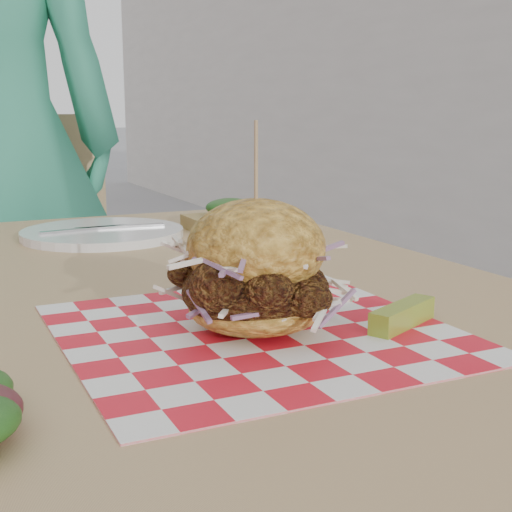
# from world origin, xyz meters

# --- Properties ---
(patio_table) EXTENTS (0.80, 1.20, 0.75)m
(patio_table) POSITION_xyz_m (-0.29, 0.25, 0.67)
(patio_table) COLOR tan
(patio_table) RESTS_ON ground
(patio_chair) EXTENTS (0.53, 0.54, 0.95)m
(patio_chair) POSITION_xyz_m (-0.32, 1.30, 0.55)
(patio_chair) COLOR tan
(patio_chair) RESTS_ON ground
(paper_liner) EXTENTS (0.36, 0.36, 0.00)m
(paper_liner) POSITION_xyz_m (-0.28, 0.02, 0.75)
(paper_liner) COLOR red
(paper_liner) RESTS_ON patio_table
(sandwich) EXTENTS (0.18, 0.18, 0.20)m
(sandwich) POSITION_xyz_m (-0.28, 0.02, 0.81)
(sandwich) COLOR gold
(sandwich) RESTS_ON paper_liner
(pickle_spear) EXTENTS (0.10, 0.06, 0.02)m
(pickle_spear) POSITION_xyz_m (-0.15, -0.03, 0.76)
(pickle_spear) COLOR #8AAA31
(pickle_spear) RESTS_ON paper_liner
(place_setting) EXTENTS (0.27, 0.27, 0.02)m
(place_setting) POSITION_xyz_m (-0.29, 0.60, 0.76)
(place_setting) COLOR white
(place_setting) RESTS_ON patio_table
(kraft_tray) EXTENTS (0.15, 0.12, 0.06)m
(kraft_tray) POSITION_xyz_m (-0.06, 0.59, 0.77)
(kraft_tray) COLOR #9C8047
(kraft_tray) RESTS_ON patio_table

